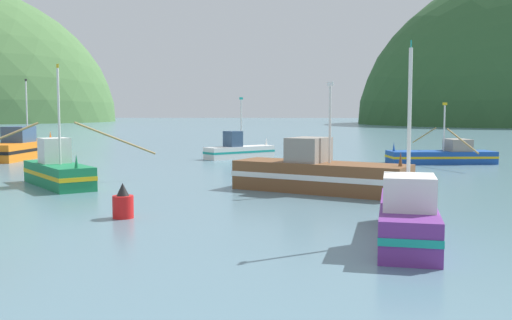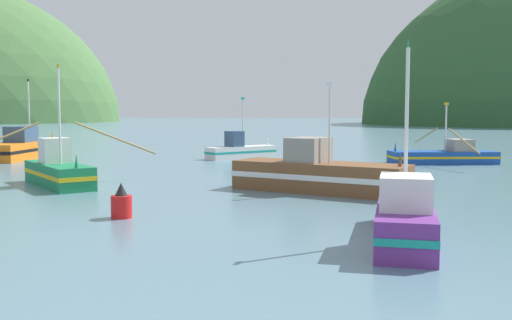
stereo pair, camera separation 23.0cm
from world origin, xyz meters
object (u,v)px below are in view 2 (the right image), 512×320
at_px(fishing_boat_orange, 27,147).
at_px(fishing_boat_white, 240,150).
at_px(fishing_boat_blue, 444,156).
at_px(fishing_boat_green, 58,171).
at_px(fishing_boat_purple, 405,217).
at_px(channel_buoy, 121,204).
at_px(fishing_boat_brown, 319,174).

xyz_separation_m(fishing_boat_orange, fishing_boat_white, (18.50, 0.50, -0.19)).
height_order(fishing_boat_blue, fishing_boat_white, fishing_boat_white).
bearing_deg(fishing_boat_green, fishing_boat_orange, 170.57).
xyz_separation_m(fishing_boat_blue, fishing_boat_white, (-16.16, 4.05, 0.07)).
distance_m(fishing_boat_purple, fishing_boat_blue, 28.78).
distance_m(fishing_boat_purple, fishing_boat_orange, 40.91).
bearing_deg(fishing_boat_purple, fishing_boat_blue, -6.68).
bearing_deg(fishing_boat_green, channel_buoy, -4.47).
relative_size(fishing_boat_blue, channel_buoy, 9.87).
relative_size(fishing_boat_white, channel_buoy, 4.38).
distance_m(fishing_boat_white, channel_buoy, 28.30).
relative_size(fishing_boat_purple, fishing_boat_blue, 0.53).
height_order(fishing_boat_green, fishing_boat_brown, fishing_boat_green).
relative_size(fishing_boat_orange, channel_buoy, 8.62).
bearing_deg(fishing_boat_white, channel_buoy, -135.19).
relative_size(fishing_boat_blue, fishing_boat_brown, 1.46).
xyz_separation_m(fishing_boat_green, fishing_boat_brown, (14.09, -1.48, 0.10)).
relative_size(fishing_boat_green, fishing_boat_blue, 0.68).
height_order(fishing_boat_blue, channel_buoy, fishing_boat_blue).
height_order(fishing_boat_purple, fishing_boat_white, fishing_boat_purple).
xyz_separation_m(fishing_boat_green, fishing_boat_blue, (24.45, 14.92, -0.19)).
xyz_separation_m(fishing_boat_green, channel_buoy, (6.22, -9.25, -0.26)).
distance_m(fishing_boat_purple, fishing_boat_green, 20.65).
bearing_deg(fishing_boat_blue, fishing_boat_orange, -12.17).
distance_m(fishing_boat_purple, channel_buoy, 10.65).
xyz_separation_m(fishing_boat_purple, fishing_boat_blue, (8.15, 27.61, -0.16)).
relative_size(fishing_boat_green, fishing_boat_white, 1.54).
height_order(fishing_boat_green, fishing_boat_orange, fishing_boat_orange).
bearing_deg(fishing_boat_white, fishing_boat_brown, -115.17).
distance_m(fishing_boat_orange, channel_buoy, 32.23).
bearing_deg(fishing_boat_blue, fishing_boat_green, 25.08).
distance_m(fishing_boat_brown, channel_buoy, 11.07).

